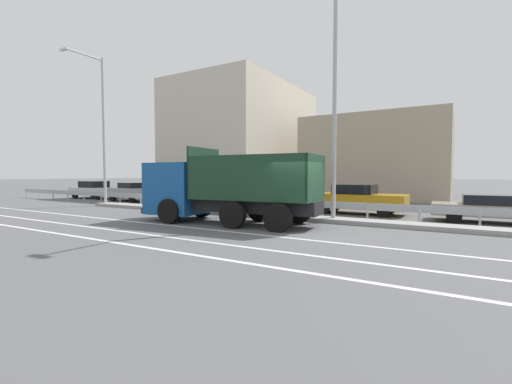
% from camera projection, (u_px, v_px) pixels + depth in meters
% --- Properties ---
extents(ground_plane, '(320.00, 320.00, 0.00)m').
position_uv_depth(ground_plane, '(311.00, 231.00, 12.35)').
color(ground_plane, '#565659').
extents(lane_strip_0, '(57.76, 0.16, 0.01)m').
position_uv_depth(lane_strip_0, '(204.00, 229.00, 12.87)').
color(lane_strip_0, silver).
rests_on(lane_strip_0, ground_plane).
extents(lane_strip_1, '(57.76, 0.16, 0.01)m').
position_uv_depth(lane_strip_1, '(167.00, 237.00, 11.24)').
color(lane_strip_1, silver).
rests_on(lane_strip_1, ground_plane).
extents(lane_strip_2, '(57.76, 0.16, 0.01)m').
position_uv_depth(lane_strip_2, '(130.00, 245.00, 9.98)').
color(lane_strip_2, silver).
rests_on(lane_strip_2, ground_plane).
extents(median_island, '(31.77, 1.10, 0.18)m').
position_uv_depth(median_island, '(335.00, 220.00, 14.72)').
color(median_island, gray).
rests_on(median_island, ground_plane).
extents(median_guardrail, '(57.76, 0.09, 0.78)m').
position_uv_depth(median_guardrail, '(344.00, 206.00, 15.86)').
color(median_guardrail, '#9EA0A5').
rests_on(median_guardrail, ground_plane).
extents(dump_truck, '(7.81, 3.17, 3.21)m').
position_uv_depth(dump_truck, '(210.00, 192.00, 14.82)').
color(dump_truck, '#144C8C').
rests_on(dump_truck, ground_plane).
extents(median_road_sign, '(0.74, 0.16, 2.51)m').
position_uv_depth(median_road_sign, '(181.00, 187.00, 19.19)').
color(median_road_sign, white).
rests_on(median_road_sign, ground_plane).
extents(street_lamp_0, '(0.71, 2.72, 9.58)m').
position_uv_depth(street_lamp_0, '(101.00, 124.00, 22.13)').
color(street_lamp_0, '#ADADB2').
rests_on(street_lamp_0, ground_plane).
extents(street_lamp_1, '(0.71, 2.53, 10.13)m').
position_uv_depth(street_lamp_1, '(334.00, 90.00, 14.41)').
color(street_lamp_1, '#ADADB2').
rests_on(street_lamp_1, ground_plane).
extents(parked_car_0, '(4.71, 2.20, 1.49)m').
position_uv_depth(parked_car_0, '(95.00, 190.00, 29.25)').
color(parked_car_0, silver).
rests_on(parked_car_0, ground_plane).
extents(parked_car_1, '(4.03, 2.21, 1.43)m').
position_uv_depth(parked_car_1, '(133.00, 192.00, 26.27)').
color(parked_car_1, '#A3A3A8').
rests_on(parked_car_1, ground_plane).
extents(parked_car_2, '(4.91, 1.97, 1.61)m').
position_uv_depth(parked_car_2, '(195.00, 193.00, 23.16)').
color(parked_car_2, '#A3A3A8').
rests_on(parked_car_2, ground_plane).
extents(parked_car_3, '(4.60, 2.05, 1.37)m').
position_uv_depth(parked_car_3, '(267.00, 197.00, 20.43)').
color(parked_car_3, gray).
rests_on(parked_car_3, ground_plane).
extents(parked_car_4, '(4.82, 2.06, 1.53)m').
position_uv_depth(parked_car_4, '(357.00, 199.00, 17.87)').
color(parked_car_4, '#B27A14').
rests_on(parked_car_4, ground_plane).
extents(parked_car_5, '(4.66, 2.10, 1.20)m').
position_uv_depth(parked_car_5, '(492.00, 208.00, 14.46)').
color(parked_car_5, gray).
rests_on(parked_car_5, ground_plane).
extents(background_building_0, '(10.17, 15.34, 11.05)m').
position_uv_depth(background_building_0, '(244.00, 142.00, 36.19)').
color(background_building_0, beige).
rests_on(background_building_0, ground_plane).
extents(background_building_1, '(11.65, 10.38, 6.99)m').
position_uv_depth(background_building_1, '(379.00, 159.00, 31.15)').
color(background_building_1, tan).
rests_on(background_building_1, ground_plane).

